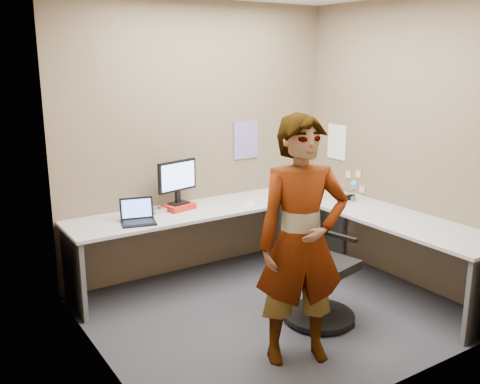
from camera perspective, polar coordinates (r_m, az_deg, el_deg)
ground at (r=4.78m, az=3.67°, el=-12.60°), size 3.00×3.00×0.00m
wall_back at (r=5.43m, az=-4.30°, el=5.64°), size 3.00×0.00×3.00m
wall_right at (r=5.37m, az=16.96°, el=4.96°), size 0.00×2.70×2.70m
wall_left at (r=3.67m, az=-15.21°, el=1.03°), size 0.00×2.70×2.70m
desk at (r=5.09m, az=5.17°, el=-3.78°), size 2.98×2.58×0.73m
paper_ream at (r=5.18m, az=-6.54°, el=-1.55°), size 0.32×0.26×0.06m
monitor at (r=5.12m, az=-6.70°, el=1.45°), size 0.44×0.17×0.42m
laptop at (r=4.82m, az=-10.86°, el=-2.58°), size 0.35×0.31×0.21m
trackball_mouse at (r=5.08m, az=-8.58°, el=-1.94°), size 0.12×0.08×0.07m
origami at (r=5.30m, az=1.09°, el=-1.06°), size 0.10×0.10×0.06m
stapler at (r=5.58m, az=11.45°, el=-0.58°), size 0.15×0.06×0.05m
flower at (r=5.53m, az=12.04°, el=0.48°), size 0.07×0.07×0.22m
calendar_purple at (r=5.71m, az=0.65°, el=5.58°), size 0.30×0.01×0.40m
calendar_white at (r=5.99m, az=10.28°, el=5.28°), size 0.01×0.28×0.38m
sticky_note_a at (r=5.80m, az=12.50°, el=1.86°), size 0.01×0.07×0.07m
sticky_note_b at (r=5.86m, az=12.09°, el=0.71°), size 0.01×0.07×0.07m
sticky_note_c at (r=5.78m, az=12.91°, el=0.28°), size 0.01×0.07×0.07m
sticky_note_d at (r=5.91m, az=11.46°, el=1.85°), size 0.01×0.07×0.07m
office_chair at (r=4.52m, az=7.91°, el=-7.96°), size 0.63×0.60×1.12m
person at (r=3.78m, az=6.58°, el=-5.31°), size 0.77×0.64×1.79m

